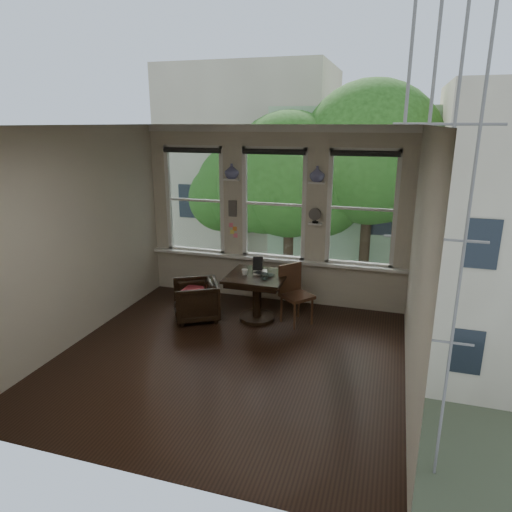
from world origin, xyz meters
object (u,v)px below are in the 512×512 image
(side_chair_right, at_px, (297,296))
(mug, at_px, (245,272))
(armchair_left, at_px, (196,300))
(laptop, at_px, (262,275))
(table, at_px, (257,297))

(side_chair_right, bearing_deg, mug, 137.14)
(armchair_left, bearing_deg, laptop, 73.61)
(side_chair_right, distance_m, mug, 0.89)
(side_chair_right, relative_size, mug, 9.42)
(armchair_left, distance_m, mug, 0.91)
(laptop, bearing_deg, side_chair_right, 26.57)
(armchair_left, bearing_deg, table, 75.73)
(table, xyz_separation_m, mug, (-0.19, -0.05, 0.42))
(table, relative_size, side_chair_right, 0.98)
(table, xyz_separation_m, side_chair_right, (0.63, 0.05, 0.09))
(armchair_left, xyz_separation_m, laptop, (1.02, 0.24, 0.45))
(armchair_left, relative_size, laptop, 2.07)
(laptop, bearing_deg, mug, -153.42)
(table, height_order, armchair_left, table)
(armchair_left, height_order, mug, mug)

